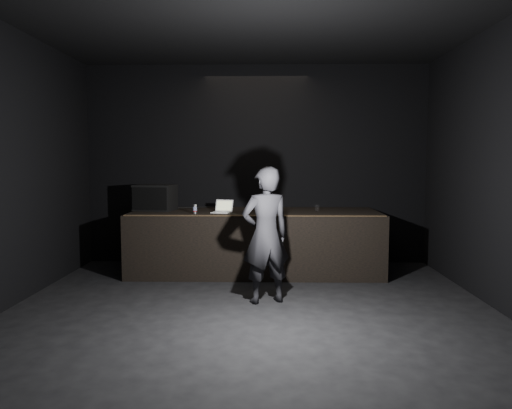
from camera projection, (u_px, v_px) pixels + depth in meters
The scene contains 11 objects.
ground at pixel (250, 326), 5.51m from camera, with size 7.00×7.00×0.00m, color black.
room_walls at pixel (249, 142), 5.34m from camera, with size 6.10×7.10×3.52m.
stage_riser at pixel (255, 241), 8.19m from camera, with size 4.00×1.50×1.00m, color black.
riser_lip at pixel (254, 216), 7.44m from camera, with size 3.92×0.10×0.01m, color brown.
stage_monitor at pixel (155, 198), 8.27m from camera, with size 0.71×0.57×0.43m.
cable at pixel (200, 207), 8.75m from camera, with size 0.02×0.02×0.91m, color black.
laptop at pixel (223, 209), 7.91m from camera, with size 0.35×0.33×0.20m.
beer_can at pixel (195, 209), 7.75m from camera, with size 0.06×0.06×0.15m.
plastic_cup at pixel (317, 208), 8.16m from camera, with size 0.08×0.08×0.11m, color white.
wii_remote at pixel (271, 215), 7.49m from camera, with size 0.04×0.16×0.03m, color white.
person at pixel (266, 235), 6.36m from camera, with size 0.64×0.42×1.75m, color black.
Camera 1 is at (0.19, -5.37, 1.82)m, focal length 35.00 mm.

